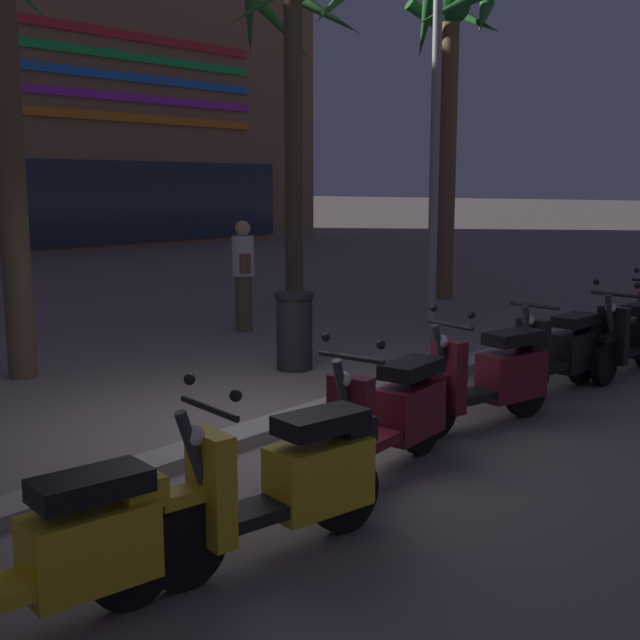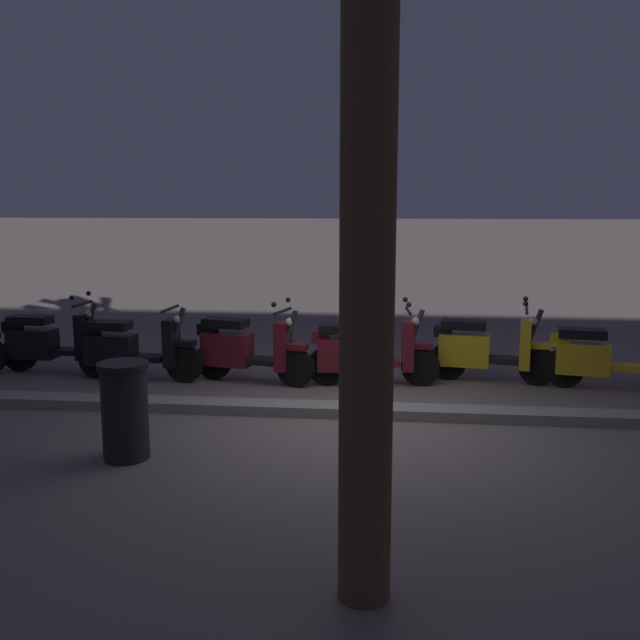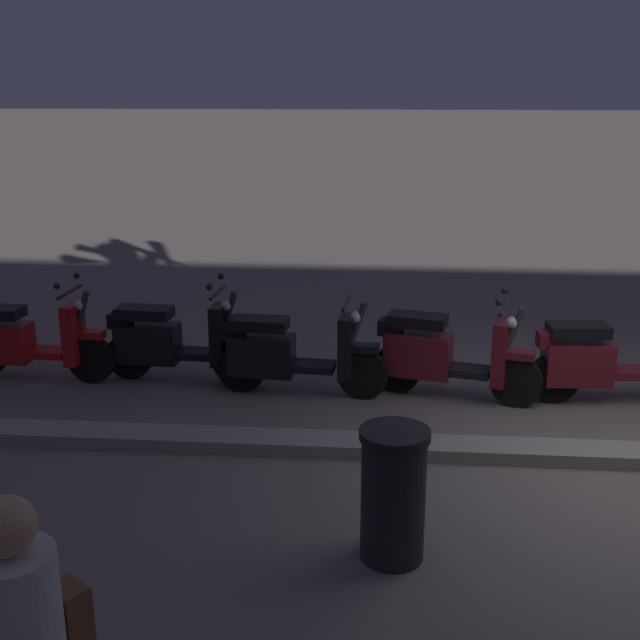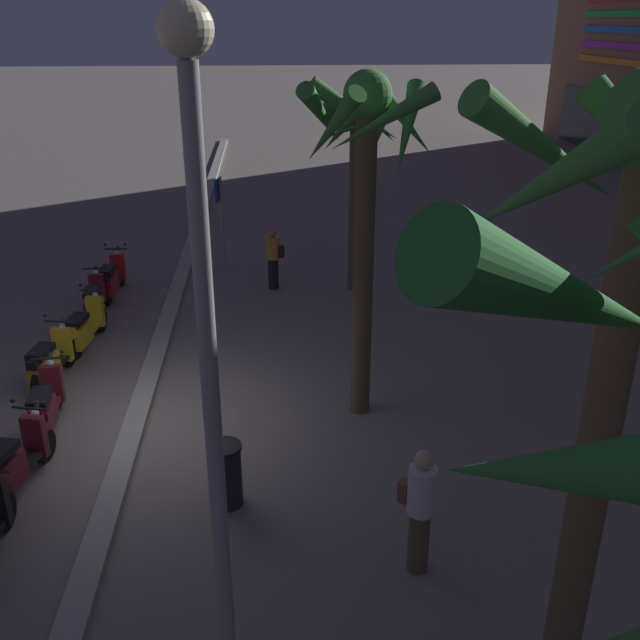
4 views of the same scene
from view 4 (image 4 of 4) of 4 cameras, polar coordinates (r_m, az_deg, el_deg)
ground_plane at (r=12.17m, az=-13.88°, el=-8.33°), size 200.00×200.00×0.00m
curb_strip at (r=12.18m, az=-14.77°, el=-8.09°), size 60.00×0.36×0.12m
scooter_red_mid_centre at (r=17.72m, az=-16.54°, el=3.20°), size 1.85×0.56×1.17m
scooter_maroon_lead_nearest at (r=16.40m, az=-17.80°, el=1.43°), size 1.85×0.57×1.04m
scooter_yellow_last_in_row at (r=15.11m, az=-18.54°, el=-0.59°), size 1.82×0.64×1.17m
scooter_yellow_mid_rear at (r=13.81m, az=-21.04°, el=-3.16°), size 1.72×0.63×1.17m
scooter_maroon_second_in_line at (r=12.32m, az=-21.31°, el=-6.50°), size 1.79×0.56×1.17m
scooter_maroon_tail_end at (r=11.00m, az=-23.57°, el=-10.60°), size 1.73×0.72×1.17m
crossing_sign at (r=19.12m, az=-8.03°, el=8.67°), size 0.59×0.18×2.40m
palm_tree_near_sign at (r=5.51m, az=23.65°, el=2.53°), size 2.38×2.44×5.98m
palm_tree_by_mall_entrance at (r=16.85m, az=2.96°, el=13.77°), size 1.93×2.04×4.63m
palm_tree_mid_walkway at (r=10.80m, az=3.73°, el=12.34°), size 2.07×2.18×5.59m
pedestrian_strolling_near_curb at (r=17.48m, az=-3.81°, el=5.09°), size 0.34×0.46×1.54m
pedestrian_by_palm_tree at (r=8.69m, az=8.12°, el=-14.86°), size 0.40×0.44×1.70m
litter_bin at (r=9.95m, az=-7.65°, el=-12.27°), size 0.48×0.48×0.95m
street_lamp at (r=5.29m, az=-9.04°, el=-3.20°), size 0.36×0.36×6.35m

